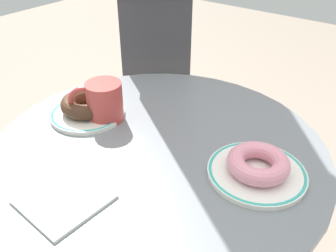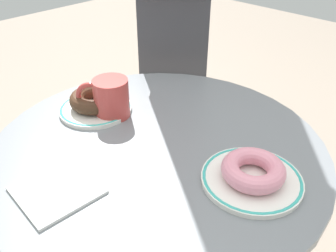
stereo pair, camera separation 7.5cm
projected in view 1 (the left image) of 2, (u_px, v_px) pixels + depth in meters
name	position (u px, v px, depth m)	size (l,w,h in m)	color
cafe_table	(159.00, 217.00, 0.90)	(0.73, 0.73, 0.70)	slate
plate_left	(88.00, 113.00, 0.88)	(0.18, 0.18, 0.01)	white
plate_right	(257.00, 172.00, 0.69)	(0.19, 0.19, 0.01)	white
donut_chocolate	(86.00, 104.00, 0.87)	(0.12, 0.12, 0.04)	#422819
donut_pink_frosted	(258.00, 163.00, 0.68)	(0.12, 0.12, 0.03)	pink
paper_napkin	(64.00, 199.00, 0.64)	(0.13, 0.14, 0.01)	white
coffee_mug	(103.00, 101.00, 0.84)	(0.11, 0.10, 0.09)	#B73D38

